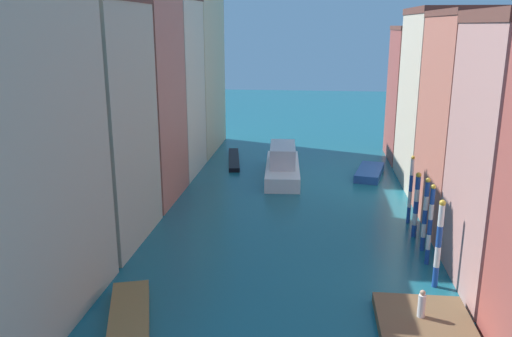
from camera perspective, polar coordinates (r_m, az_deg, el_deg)
name	(u,v)px	position (r m, az deg, el deg)	size (l,w,h in m)	color
ground_plane	(292,203)	(43.13, 3.96, -3.78)	(154.00, 154.00, 0.00)	#196070
building_left_1	(91,121)	(35.59, -17.37, 4.97)	(6.29, 8.79, 16.18)	#BCB299
building_left_2	(134,62)	(43.37, -13.05, 11.12)	(6.29, 8.38, 22.38)	#C6705B
building_left_3	(165,86)	(51.46, -9.84, 8.76)	(6.29, 8.05, 16.81)	beige
building_left_4	(189,62)	(61.04, -7.27, 11.33)	(6.29, 12.06, 19.96)	beige
building_right_2	(476,123)	(39.50, 22.68, 4.58)	(6.29, 9.85, 15.02)	#C6705B
building_right_3	(443,99)	(49.21, 19.51, 7.04)	(6.29, 10.39, 15.47)	beige
building_right_4	(421,94)	(58.56, 17.41, 7.65)	(6.29, 8.01, 13.95)	#B25147
waterfront_dock	(425,326)	(27.29, 17.79, -15.86)	(4.42, 5.14, 0.53)	brown
person_on_dock	(422,304)	(27.12, 17.45, -13.83)	(0.36, 0.36, 1.40)	white
mooring_pole_0	(439,243)	(30.56, 19.12, -7.63)	(0.34, 0.34, 5.07)	#1E479E
mooring_pole_1	(430,224)	(33.25, 18.28, -5.73)	(0.30, 0.30, 5.05)	#1E479E
mooring_pole_2	(425,214)	(35.18, 17.79, -4.69)	(0.32, 0.32, 4.86)	#1E479E
mooring_pole_3	(416,204)	(37.30, 16.91, -3.70)	(0.36, 0.36, 4.58)	#1E479E
mooring_pole_4	(411,189)	(39.73, 16.35, -2.14)	(0.28, 0.28, 5.07)	#1E479E
vaporetto_white	(283,165)	(50.16, 2.89, 0.40)	(3.71, 10.73, 3.13)	white
gondola_black	(234,160)	(56.11, -2.41, 0.98)	(2.47, 8.81, 0.43)	black
motorboat_0	(370,172)	(51.75, 12.17, -0.41)	(3.39, 6.17, 0.74)	#234C93
motorboat_1	(129,319)	(27.18, -13.53, -15.55)	(3.81, 6.99, 0.62)	olive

